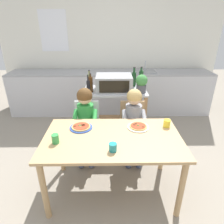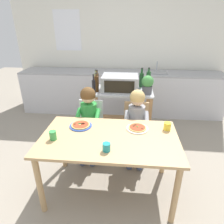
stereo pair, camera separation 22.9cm
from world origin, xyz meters
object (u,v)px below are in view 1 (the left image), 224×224
kitchen_island_cart (115,107)px  bottle_squat_spirits (90,80)px  toaster_oven (114,83)px  drinking_cup_yellow (167,123)px  bottle_dark_olive_oil (141,79)px  bottle_slim_sauce (134,78)px  child_in_green_shirt (85,116)px  dining_chair_left (87,125)px  dining_chair_right (132,126)px  bottle_tall_green_wine (91,84)px  bottle_brown_beer (89,82)px  drinking_cup_green (55,139)px  child_in_grey_shirt (134,117)px  bottle_clear_vinegar (88,87)px  dining_table (112,144)px  potted_herb_plant (141,83)px  pizza_plate_white (138,127)px  drinking_cup_teal (113,147)px  pizza_plate_blue_rimmed (81,127)px

kitchen_island_cart → bottle_squat_spirits: (-0.41, 0.20, 0.40)m
toaster_oven → drinking_cup_yellow: (0.59, -0.93, -0.20)m
bottle_dark_olive_oil → bottle_slim_sauce: bearing=149.7°
bottle_squat_spirits → child_in_green_shirt: (-0.01, -0.76, -0.29)m
dining_chair_left → dining_chair_right: same height
bottle_tall_green_wine → bottle_brown_beer: bearing=104.2°
drinking_cup_green → bottle_tall_green_wine: bearing=77.4°
bottle_tall_green_wine → child_in_green_shirt: 0.55m
child_in_grey_shirt → bottle_dark_olive_oil: bearing=76.0°
bottle_clear_vinegar → child_in_green_shirt: bottle_clear_vinegar is taller
bottle_squat_spirits → child_in_grey_shirt: size_ratio=0.25×
bottle_dark_olive_oil → drinking_cup_green: bottle_dark_olive_oil is taller
bottle_clear_vinegar → dining_chair_right: bottle_clear_vinegar is taller
bottle_clear_vinegar → bottle_dark_olive_oil: (0.81, 0.34, 0.03)m
bottle_clear_vinegar → bottle_tall_green_wine: (0.03, 0.10, 0.01)m
kitchen_island_cart → dining_table: kitchen_island_cart is taller
bottle_dark_olive_oil → potted_herb_plant: (-0.03, -0.27, 0.01)m
bottle_brown_beer → pizza_plate_white: (0.63, -0.98, -0.24)m
drinking_cup_green → drinking_cup_teal: size_ratio=1.18×
bottle_slim_sauce → potted_herb_plant: bottle_slim_sauce is taller
toaster_oven → dining_table: size_ratio=0.37×
bottle_dark_olive_oil → dining_chair_left: bearing=-144.7°
kitchen_island_cart → dining_chair_right: bearing=-62.6°
bottle_squat_spirits → potted_herb_plant: bearing=-22.1°
dining_chair_left → pizza_plate_white: dining_chair_left is taller
bottle_dark_olive_oil → bottle_slim_sauce: (-0.10, 0.06, -0.01)m
pizza_plate_white → drinking_cup_green: 0.92m
bottle_clear_vinegar → potted_herb_plant: bearing=5.1°
drinking_cup_teal → pizza_plate_blue_rimmed: bearing=128.8°
child_in_grey_shirt → drinking_cup_yellow: 0.51m
bottle_dark_olive_oil → drinking_cup_teal: bottle_dark_olive_oil is taller
bottle_tall_green_wine → bottle_brown_beer: bottle_brown_beer is taller
toaster_oven → bottle_dark_olive_oil: 0.47m
bottle_brown_beer → dining_table: bottle_brown_beer is taller
dining_chair_left → bottle_squat_spirits: bearing=89.4°
dining_table → child_in_grey_shirt: size_ratio=1.41×
toaster_oven → bottle_clear_vinegar: size_ratio=1.86×
dining_table → bottle_tall_green_wine: bearing=106.1°
bottle_clear_vinegar → pizza_plate_white: (0.63, -0.78, -0.23)m
bottle_brown_beer → child_in_green_shirt: bottle_brown_beer is taller
bottle_brown_beer → bottle_squat_spirits: bearing=93.9°
bottle_brown_beer → drinking_cup_teal: size_ratio=3.83×
bottle_squat_spirits → drinking_cup_yellow: (0.98, -1.15, -0.19)m
bottle_tall_green_wine → pizza_plate_white: bearing=-55.3°
dining_chair_left → dining_table: bearing=-63.8°
bottle_tall_green_wine → bottle_dark_olive_oil: bottle_dark_olive_oil is taller
bottle_clear_vinegar → drinking_cup_yellow: size_ratio=3.38×
bottle_brown_beer → potted_herb_plant: (0.78, -0.13, 0.02)m
dining_chair_right → potted_herb_plant: bearing=65.9°
pizza_plate_blue_rimmed → pizza_plate_white: 0.65m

